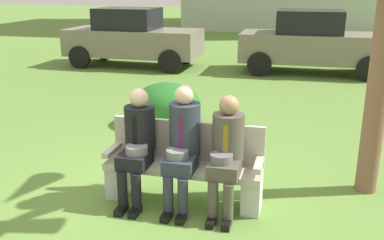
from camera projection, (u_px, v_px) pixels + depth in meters
The scene contains 8 objects.
ground_plane at pixel (152, 198), 5.11m from camera, with size 80.00×80.00×0.00m, color #5B8236.
park_bench at pixel (184, 166), 4.95m from camera, with size 1.75×0.44×0.90m.
seated_man_left at pixel (137, 141), 4.86m from camera, with size 0.34×0.72×1.28m.
seated_man_middle at pixel (183, 142), 4.74m from camera, with size 0.34×0.72×1.35m.
seated_man_right at pixel (226, 150), 4.63m from camera, with size 0.34×0.72×1.27m.
shrub_near_bench at pixel (167, 104), 7.65m from camera, with size 1.17×1.07×0.73m, color #246523.
parked_car_near at pixel (132, 37), 12.89m from camera, with size 3.93×1.76×1.68m.
parked_car_far at pixel (313, 42), 11.86m from camera, with size 3.91×1.73×1.68m.
Camera 1 is at (1.60, -4.34, 2.39)m, focal length 41.20 mm.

